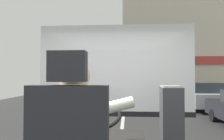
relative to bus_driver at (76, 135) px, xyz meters
name	(u,v)px	position (x,y,z in m)	size (l,w,h in m)	color
ground	(124,112)	(0.16, 9.29, -1.35)	(18.00, 44.00, 0.06)	#313131
bus_driver	(76,135)	(0.00, 0.00, 0.00)	(0.82, 0.60, 0.83)	black
fare_box	(172,130)	(0.84, 1.10, -0.22)	(0.23, 0.27, 1.01)	#333338
windshield_panel	(116,80)	(0.16, 2.11, 0.33)	(2.50, 0.08, 1.48)	silver
street_tree	(65,49)	(-3.60, 12.38, 2.08)	(2.48, 2.48, 4.67)	#4C3828
shop_building	(193,49)	(5.96, 18.13, 2.75)	(11.98, 5.93, 8.15)	#BCB29E
parked_car_silver	(203,95)	(4.30, 10.52, -0.61)	(2.03, 4.10, 1.39)	silver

